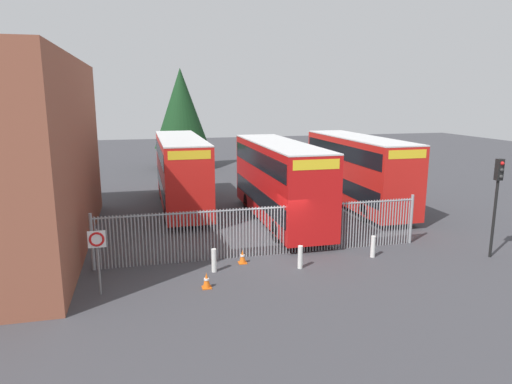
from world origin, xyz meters
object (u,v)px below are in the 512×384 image
at_px(bollard_near_left, 214,260).
at_px(double_decker_bus_behind_fence_left, 358,169).
at_px(speed_limit_sign_post, 97,247).
at_px(traffic_light_kerbside, 497,190).
at_px(traffic_cone_mid_forecourt, 207,280).
at_px(double_decker_bus_near_gate, 279,179).
at_px(bollard_center_front, 300,257).
at_px(bollard_near_right, 373,247).
at_px(traffic_cone_by_gate, 242,257).
at_px(double_decker_bus_behind_fence_right, 181,170).

bearing_deg(bollard_near_left, double_decker_bus_behind_fence_left, 39.78).
bearing_deg(speed_limit_sign_post, traffic_light_kerbside, -0.09).
bearing_deg(traffic_cone_mid_forecourt, double_decker_bus_near_gate, 57.00).
bearing_deg(bollard_center_front, double_decker_bus_behind_fence_left, 52.74).
xyz_separation_m(double_decker_bus_behind_fence_left, bollard_near_left, (-10.38, -8.64, -1.95)).
bearing_deg(traffic_cone_mid_forecourt, bollard_near_left, 71.15).
xyz_separation_m(double_decker_bus_near_gate, bollard_center_front, (-1.19, -6.90, -1.95)).
xyz_separation_m(bollard_near_right, traffic_light_kerbside, (4.97, -1.24, 2.51)).
bearing_deg(double_decker_bus_behind_fence_left, traffic_cone_mid_forecourt, -137.03).
relative_size(bollard_near_left, traffic_cone_mid_forecourt, 1.61).
xyz_separation_m(bollard_center_front, speed_limit_sign_post, (-7.67, -0.72, 1.30)).
distance_m(traffic_cone_by_gate, speed_limit_sign_post, 6.01).
xyz_separation_m(double_decker_bus_behind_fence_left, speed_limit_sign_post, (-14.60, -9.83, -0.65)).
distance_m(double_decker_bus_behind_fence_right, speed_limit_sign_post, 12.80).
bearing_deg(traffic_cone_mid_forecourt, double_decker_bus_behind_fence_right, 88.94).
relative_size(double_decker_bus_near_gate, speed_limit_sign_post, 4.50).
distance_m(traffic_cone_mid_forecourt, traffic_light_kerbside, 12.73).
distance_m(bollard_near_left, bollard_center_front, 3.48).
height_order(bollard_near_right, traffic_light_kerbside, traffic_light_kerbside).
height_order(traffic_cone_by_gate, traffic_light_kerbside, traffic_light_kerbside).
relative_size(bollard_center_front, traffic_cone_by_gate, 1.61).
bearing_deg(double_decker_bus_near_gate, traffic_cone_mid_forecourt, -123.00).
distance_m(double_decker_bus_behind_fence_left, speed_limit_sign_post, 17.61).
bearing_deg(traffic_light_kerbside, double_decker_bus_behind_fence_left, 98.92).
relative_size(double_decker_bus_behind_fence_left, bollard_near_right, 11.38).
height_order(double_decker_bus_behind_fence_left, bollard_near_right, double_decker_bus_behind_fence_left).
height_order(double_decker_bus_behind_fence_right, traffic_light_kerbside, double_decker_bus_behind_fence_right).
xyz_separation_m(double_decker_bus_near_gate, traffic_cone_mid_forecourt, (-5.15, -7.93, -2.13)).
bearing_deg(traffic_light_kerbside, traffic_cone_by_gate, 170.05).
height_order(double_decker_bus_near_gate, double_decker_bus_behind_fence_right, same).
bearing_deg(speed_limit_sign_post, double_decker_bus_behind_fence_right, 72.06).
distance_m(double_decker_bus_behind_fence_left, traffic_cone_by_gate, 12.28).
relative_size(double_decker_bus_behind_fence_right, traffic_cone_by_gate, 18.32).
height_order(bollard_near_left, traffic_light_kerbside, traffic_light_kerbside).
height_order(traffic_cone_mid_forecourt, speed_limit_sign_post, speed_limit_sign_post).
distance_m(double_decker_bus_near_gate, traffic_light_kerbside, 10.57).
relative_size(double_decker_bus_near_gate, double_decker_bus_behind_fence_left, 1.00).
height_order(bollard_center_front, bollard_near_right, same).
xyz_separation_m(bollard_near_left, bollard_center_front, (3.45, -0.47, 0.00)).
bearing_deg(traffic_cone_mid_forecourt, speed_limit_sign_post, 175.08).
bearing_deg(double_decker_bus_behind_fence_right, bollard_near_right, -56.53).
relative_size(traffic_cone_mid_forecourt, traffic_light_kerbside, 0.14).
relative_size(double_decker_bus_behind_fence_left, traffic_cone_mid_forecourt, 18.32).
xyz_separation_m(double_decker_bus_near_gate, bollard_near_left, (-4.64, -6.43, -1.95)).
height_order(double_decker_bus_behind_fence_left, speed_limit_sign_post, double_decker_bus_behind_fence_left).
xyz_separation_m(double_decker_bus_behind_fence_right, bollard_near_right, (7.24, -10.95, -1.95)).
relative_size(double_decker_bus_behind_fence_left, double_decker_bus_behind_fence_right, 1.00).
distance_m(double_decker_bus_near_gate, traffic_cone_by_gate, 7.00).
bearing_deg(double_decker_bus_behind_fence_right, traffic_light_kerbside, -44.94).
distance_m(bollard_center_front, speed_limit_sign_post, 7.82).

